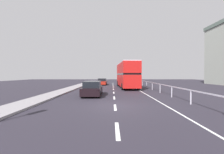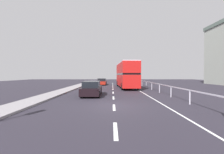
{
  "view_description": "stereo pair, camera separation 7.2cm",
  "coord_description": "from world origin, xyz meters",
  "views": [
    {
      "loc": [
        -0.21,
        -10.68,
        2.17
      ],
      "look_at": [
        -0.19,
        9.99,
        1.85
      ],
      "focal_mm": 24.08,
      "sensor_mm": 36.0,
      "label": 1
    },
    {
      "loc": [
        -0.14,
        -10.68,
        2.17
      ],
      "look_at": [
        -0.19,
        9.99,
        1.85
      ],
      "focal_mm": 24.08,
      "sensor_mm": 36.0,
      "label": 2
    }
  ],
  "objects": [
    {
      "name": "lane_paint_markings",
      "position": [
        2.23,
        8.41,
        0.0
      ],
      "size": [
        3.71,
        46.0,
        0.01
      ],
      "color": "silver",
      "rests_on": "ground"
    },
    {
      "name": "hatchback_car_near",
      "position": [
        -2.24,
        4.91,
        0.71
      ],
      "size": [
        1.9,
        4.56,
        1.49
      ],
      "rotation": [
        0.0,
        0.0,
        0.01
      ],
      "color": "black",
      "rests_on": "ground"
    },
    {
      "name": "ground_plane",
      "position": [
        0.0,
        0.0,
        -0.05
      ],
      "size": [
        75.49,
        120.0,
        0.1
      ],
      "primitive_type": "cube",
      "color": "#28242E"
    },
    {
      "name": "bridge_side_railing",
      "position": [
        5.55,
        9.0,
        0.87
      ],
      "size": [
        0.1,
        42.0,
        1.07
      ],
      "color": "#AEA9B8",
      "rests_on": "ground"
    },
    {
      "name": "double_decker_bus_red",
      "position": [
        2.23,
        14.01,
        2.21
      ],
      "size": [
        2.92,
        10.29,
        4.12
      ],
      "rotation": [
        0.0,
        0.0,
        0.05
      ],
      "color": "red",
      "rests_on": "ground"
    },
    {
      "name": "sedan_car_ahead",
      "position": [
        -2.27,
        21.12,
        0.66
      ],
      "size": [
        1.96,
        4.48,
        1.38
      ],
      "rotation": [
        0.0,
        0.0,
        -0.03
      ],
      "color": "maroon",
      "rests_on": "ground"
    },
    {
      "name": "near_sidewalk_kerb",
      "position": [
        -6.49,
        0.0,
        0.07
      ],
      "size": [
        2.0,
        80.0,
        0.14
      ],
      "primitive_type": "cube",
      "color": "gray",
      "rests_on": "ground"
    }
  ]
}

